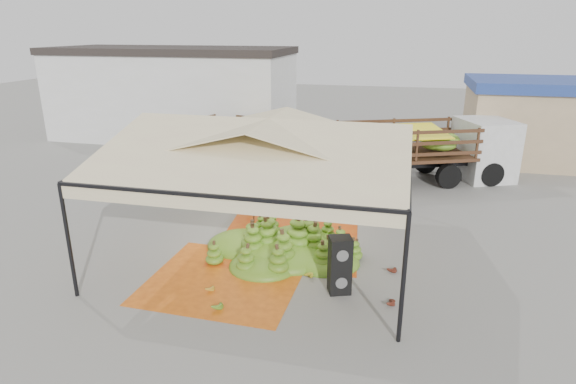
% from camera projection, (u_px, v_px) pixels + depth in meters
% --- Properties ---
extents(ground, '(90.00, 90.00, 0.00)m').
position_uv_depth(ground, '(271.00, 246.00, 15.04)').
color(ground, slate).
rests_on(ground, ground).
extents(canopy_tent, '(8.10, 8.10, 4.00)m').
position_uv_depth(canopy_tent, '(269.00, 143.00, 13.97)').
color(canopy_tent, black).
rests_on(canopy_tent, ground).
extents(building_white, '(14.30, 6.30, 5.40)m').
position_uv_depth(building_white, '(174.00, 93.00, 29.26)').
color(building_white, silver).
rests_on(building_white, ground).
extents(building_tan, '(6.30, 5.30, 4.10)m').
position_uv_depth(building_tan, '(532.00, 120.00, 24.10)').
color(building_tan, tan).
rests_on(building_tan, ground).
extents(tarp_left, '(4.08, 3.89, 0.01)m').
position_uv_depth(tarp_left, '(225.00, 279.00, 13.03)').
color(tarp_left, orange).
rests_on(tarp_left, ground).
extents(tarp_right, '(4.77, 4.97, 0.01)m').
position_uv_depth(tarp_right, '(289.00, 239.00, 15.54)').
color(tarp_right, '#C65F12').
rests_on(tarp_right, ground).
extents(banana_heap, '(5.61, 4.87, 1.08)m').
position_uv_depth(banana_heap, '(283.00, 238.00, 14.27)').
color(banana_heap, '#397D1A').
rests_on(banana_heap, ground).
extents(hand_yellow_a, '(0.49, 0.43, 0.19)m').
position_uv_depth(hand_yellow_a, '(208.00, 287.00, 12.48)').
color(hand_yellow_a, gold).
rests_on(hand_yellow_a, ground).
extents(hand_yellow_b, '(0.58, 0.57, 0.20)m').
position_uv_depth(hand_yellow_b, '(307.00, 275.00, 13.04)').
color(hand_yellow_b, gold).
rests_on(hand_yellow_b, ground).
extents(hand_red_a, '(0.63, 0.60, 0.22)m').
position_uv_depth(hand_red_a, '(390.00, 267.00, 13.45)').
color(hand_red_a, '#532013').
rests_on(hand_red_a, ground).
extents(hand_red_b, '(0.54, 0.47, 0.22)m').
position_uv_depth(hand_red_b, '(387.00, 300.00, 11.81)').
color(hand_red_b, '#571814').
rests_on(hand_red_b, ground).
extents(hand_green, '(0.58, 0.52, 0.22)m').
position_uv_depth(hand_green, '(215.00, 304.00, 11.68)').
color(hand_green, '#3F7618').
rests_on(hand_green, ground).
extents(hanging_bunches, '(3.24, 0.24, 0.20)m').
position_uv_depth(hanging_bunches, '(293.00, 171.00, 13.65)').
color(hanging_bunches, '#397B19').
rests_on(hanging_bunches, ground).
extents(speaker_stack, '(0.68, 0.64, 1.52)m').
position_uv_depth(speaker_stack, '(340.00, 265.00, 12.19)').
color(speaker_stack, black).
rests_on(speaker_stack, ground).
extents(banana_leaves, '(0.96, 1.36, 3.70)m').
position_uv_depth(banana_leaves, '(254.00, 217.00, 17.34)').
color(banana_leaves, '#31761F').
rests_on(banana_leaves, ground).
extents(vendor, '(0.79, 0.64, 1.89)m').
position_uv_depth(vendor, '(349.00, 176.00, 18.86)').
color(vendor, gray).
rests_on(vendor, ground).
extents(truck_left, '(6.64, 4.00, 2.16)m').
position_uv_depth(truck_left, '(260.00, 137.00, 23.84)').
color(truck_left, '#4E341A').
rests_on(truck_left, ground).
extents(truck_right, '(8.12, 5.39, 2.64)m').
position_uv_depth(truck_right, '(432.00, 145.00, 21.01)').
color(truck_right, '#472617').
rests_on(truck_right, ground).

